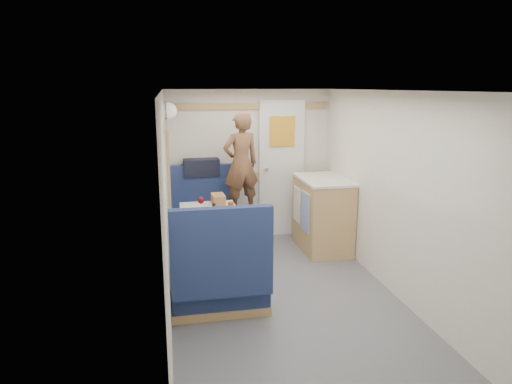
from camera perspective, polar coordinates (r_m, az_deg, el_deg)
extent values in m
plane|color=#515156|center=(4.39, 4.47, -14.59)|extent=(4.50, 4.50, 0.00)
plane|color=silver|center=(3.89, 5.01, 12.49)|extent=(4.50, 4.50, 0.00)
cube|color=silver|center=(6.17, -0.92, 3.43)|extent=(2.20, 0.02, 2.00)
cube|color=silver|center=(3.88, -11.12, -2.66)|extent=(0.02, 4.50, 2.00)
cube|color=silver|center=(4.45, 18.51, -1.09)|extent=(0.02, 4.50, 2.00)
cube|color=tan|center=(6.18, -0.89, 2.02)|extent=(2.15, 0.02, 0.08)
cube|color=tan|center=(6.07, -0.92, 10.67)|extent=(2.15, 0.02, 0.08)
cube|color=#93A38A|center=(4.81, -11.06, 3.42)|extent=(0.04, 1.30, 0.72)
cube|color=white|center=(6.25, 3.20, 2.88)|extent=(0.62, 0.04, 1.86)
cube|color=gold|center=(6.15, 3.33, 7.60)|extent=(0.34, 0.03, 0.40)
cylinder|color=silver|center=(6.15, 1.32, 2.91)|extent=(0.04, 0.10, 0.04)
cube|color=white|center=(4.94, -5.79, -2.67)|extent=(0.62, 0.92, 0.04)
cylinder|color=silver|center=(5.05, -5.69, -6.49)|extent=(0.08, 0.08, 0.66)
cylinder|color=silver|center=(5.17, -5.61, -9.99)|extent=(0.36, 0.36, 0.03)
cube|color=navy|center=(5.85, -6.42, -5.05)|extent=(0.88, 0.50, 0.45)
cube|color=navy|center=(6.00, -6.75, -0.36)|extent=(0.88, 0.10, 0.80)
cube|color=tan|center=(5.91, -6.37, -6.75)|extent=(0.90, 0.52, 0.08)
cube|color=navy|center=(4.36, -4.63, -11.53)|extent=(0.88, 0.50, 0.45)
cube|color=navy|center=(3.94, -4.28, -7.58)|extent=(0.88, 0.10, 0.80)
cube|color=tan|center=(4.44, -4.59, -13.70)|extent=(0.90, 0.52, 0.08)
cube|color=tan|center=(5.99, -6.83, 1.86)|extent=(0.90, 0.14, 0.04)
sphere|color=white|center=(5.60, -10.91, 9.93)|extent=(0.20, 0.20, 0.20)
cube|color=tan|center=(5.84, 8.28, -2.82)|extent=(0.54, 0.90, 0.90)
cube|color=silver|center=(5.73, 8.43, 1.56)|extent=(0.56, 0.92, 0.03)
cube|color=#5972B2|center=(5.56, 6.19, -2.49)|extent=(0.01, 0.30, 0.48)
cube|color=silver|center=(5.89, 5.16, -1.57)|extent=(0.01, 0.28, 0.44)
imported|color=brown|center=(5.67, -1.89, 3.52)|extent=(0.54, 0.42, 1.29)
cube|color=black|center=(5.97, -6.84, 3.08)|extent=(0.46, 0.23, 0.22)
cube|color=silver|center=(4.68, -4.67, -3.19)|extent=(0.26, 0.33, 0.02)
sphere|color=orange|center=(4.79, -3.76, -2.24)|extent=(0.07, 0.07, 0.07)
cube|color=#EFE08A|center=(4.67, -5.71, -2.91)|extent=(0.09, 0.06, 0.03)
cylinder|color=white|center=(4.93, -6.86, -2.46)|extent=(0.06, 0.06, 0.01)
cylinder|color=white|center=(4.92, -6.87, -1.88)|extent=(0.01, 0.01, 0.10)
sphere|color=#48070F|center=(4.90, -6.90, -1.03)|extent=(0.08, 0.08, 0.08)
cylinder|color=white|center=(4.66, -6.81, -2.75)|extent=(0.06, 0.06, 0.10)
cylinder|color=brown|center=(4.93, -3.17, -1.83)|extent=(0.06, 0.06, 0.10)
cylinder|color=black|center=(4.90, -5.28, -1.98)|extent=(0.04, 0.04, 0.10)
cylinder|color=white|center=(4.94, -6.31, -1.86)|extent=(0.04, 0.04, 0.10)
cube|color=brown|center=(5.25, -4.74, -0.88)|extent=(0.15, 0.26, 0.11)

